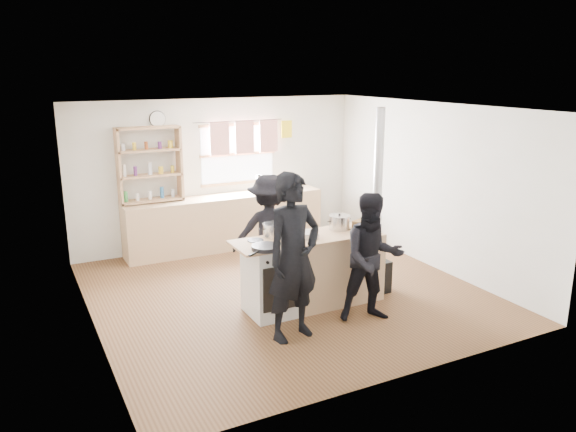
# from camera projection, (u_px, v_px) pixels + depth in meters

# --- Properties ---
(ground) EXTENTS (5.00, 5.00, 0.01)m
(ground) POSITION_uv_depth(u_px,v_px,m) (285.00, 292.00, 7.73)
(ground) COLOR brown
(ground) RESTS_ON ground
(back_counter) EXTENTS (3.40, 0.55, 0.90)m
(back_counter) POSITION_uv_depth(u_px,v_px,m) (226.00, 222.00, 9.52)
(back_counter) COLOR tan
(back_counter) RESTS_ON ground
(shelving_unit) EXTENTS (1.00, 0.28, 1.20)m
(shelving_unit) POSITION_uv_depth(u_px,v_px,m) (150.00, 164.00, 8.83)
(shelving_unit) COLOR tan
(shelving_unit) RESTS_ON back_counter
(thermos) EXTENTS (0.10, 0.10, 0.30)m
(thermos) POSITION_uv_depth(u_px,v_px,m) (259.00, 184.00, 9.64)
(thermos) COLOR silver
(thermos) RESTS_ON back_counter
(cooking_island) EXTENTS (1.97, 0.64, 0.93)m
(cooking_island) POSITION_uv_depth(u_px,v_px,m) (314.00, 270.00, 7.20)
(cooking_island) COLOR silver
(cooking_island) RESTS_ON ground
(skillet_greens) EXTENTS (0.47, 0.47, 0.05)m
(skillet_greens) POSITION_uv_depth(u_px,v_px,m) (266.00, 247.00, 6.54)
(skillet_greens) COLOR black
(skillet_greens) RESTS_ON cooking_island
(roast_tray) EXTENTS (0.39, 0.35, 0.07)m
(roast_tray) POSITION_uv_depth(u_px,v_px,m) (304.00, 234.00, 7.01)
(roast_tray) COLOR silver
(roast_tray) RESTS_ON cooking_island
(stockpot_stove) EXTENTS (0.25, 0.25, 0.20)m
(stockpot_stove) POSITION_uv_depth(u_px,v_px,m) (273.00, 230.00, 7.01)
(stockpot_stove) COLOR silver
(stockpot_stove) RESTS_ON cooking_island
(stockpot_counter) EXTENTS (0.28, 0.28, 0.21)m
(stockpot_counter) POSITION_uv_depth(u_px,v_px,m) (339.00, 222.00, 7.34)
(stockpot_counter) COLOR #BCBCBE
(stockpot_counter) RESTS_ON cooking_island
(bread_board) EXTENTS (0.33, 0.29, 0.12)m
(bread_board) POSITION_uv_depth(u_px,v_px,m) (360.00, 225.00, 7.37)
(bread_board) COLOR tan
(bread_board) RESTS_ON cooking_island
(flue_heater) EXTENTS (0.35, 0.35, 2.50)m
(flue_heater) POSITION_uv_depth(u_px,v_px,m) (375.00, 245.00, 7.59)
(flue_heater) COLOR black
(flue_heater) RESTS_ON ground
(person_near_left) EXTENTS (0.77, 0.59, 1.91)m
(person_near_left) POSITION_uv_depth(u_px,v_px,m) (293.00, 257.00, 6.20)
(person_near_left) COLOR black
(person_near_left) RESTS_ON ground
(person_near_right) EXTENTS (0.91, 0.79, 1.58)m
(person_near_right) POSITION_uv_depth(u_px,v_px,m) (372.00, 258.00, 6.68)
(person_near_right) COLOR black
(person_near_right) RESTS_ON ground
(person_far) EXTENTS (1.18, 0.95, 1.59)m
(person_far) POSITION_uv_depth(u_px,v_px,m) (269.00, 232.00, 7.73)
(person_far) COLOR black
(person_far) RESTS_ON ground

